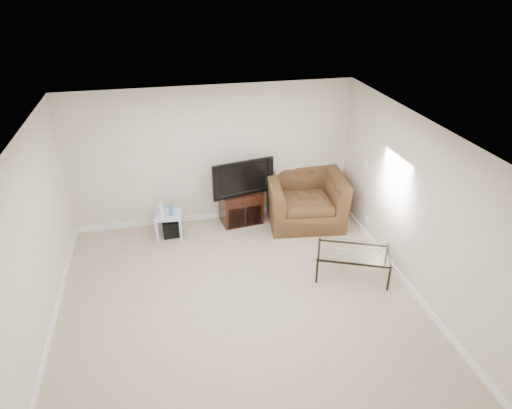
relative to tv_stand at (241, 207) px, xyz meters
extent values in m
plane|color=tan|center=(-0.45, -2.28, -0.30)|extent=(5.00, 5.00, 0.00)
plane|color=white|center=(-0.45, -2.28, 2.20)|extent=(5.00, 5.00, 0.00)
cube|color=silver|center=(-0.45, 0.22, 0.95)|extent=(5.00, 0.02, 2.50)
cube|color=silver|center=(-2.95, -2.28, 0.95)|extent=(0.02, 5.00, 2.50)
cube|color=silver|center=(2.05, -2.28, 0.95)|extent=(0.02, 5.00, 2.50)
cube|color=white|center=(-1.85, 0.21, 0.95)|extent=(0.12, 0.02, 0.12)
cube|color=white|center=(2.04, -0.68, 0.95)|extent=(0.02, 0.09, 0.13)
cube|color=white|center=(2.04, -0.98, 0.00)|extent=(0.02, 0.08, 0.12)
cube|color=black|center=(0.01, -0.04, 0.20)|extent=(0.41, 0.31, 0.05)
imported|color=black|center=(0.00, -0.03, 0.63)|extent=(1.08, 0.43, 0.66)
cube|color=black|center=(-1.28, -0.21, -0.15)|extent=(0.32, 0.32, 0.30)
cube|color=white|center=(-1.42, -0.24, 0.23)|extent=(0.05, 0.14, 0.20)
cube|color=#337FCC|center=(-1.26, -0.25, 0.22)|extent=(0.06, 0.13, 0.17)
imported|color=#4E2E1F|center=(1.15, -0.23, 0.31)|extent=(1.48, 1.06, 1.21)
cube|color=#B2B2B7|center=(1.19, -1.93, 0.15)|extent=(0.18, 0.13, 0.02)
camera|label=1|loc=(-1.30, -7.26, 3.96)|focal=32.00mm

